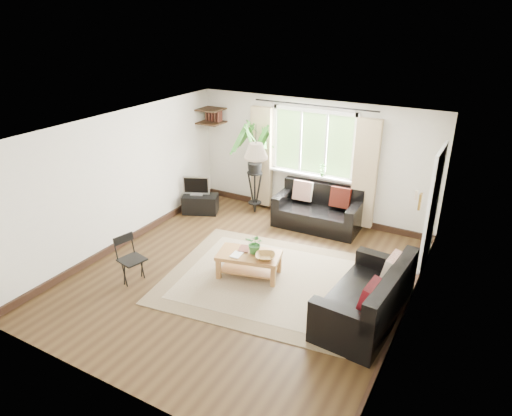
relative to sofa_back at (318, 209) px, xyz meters
The scene contains 24 objects.
floor 2.34m from the sofa_back, 98.32° to the right, with size 5.50×5.50×0.00m, color black.
ceiling 3.06m from the sofa_back, 98.32° to the right, with size 5.50×5.50×0.00m, color white.
wall_back 1.00m from the sofa_back, 125.29° to the left, with size 5.00×0.02×2.40m, color silver.
wall_front 5.11m from the sofa_back, 93.79° to the right, with size 5.00×0.02×2.40m, color silver.
wall_left 3.73m from the sofa_back, 141.19° to the right, with size 0.02×5.50×2.40m, color silver.
wall_right 3.25m from the sofa_back, 46.45° to the right, with size 0.02×5.50×2.40m, color silver.
rug 2.22m from the sofa_back, 88.99° to the right, with size 3.11×2.67×0.02m, color #BBAE91.
window 1.28m from the sofa_back, 127.72° to the left, with size 2.50×0.16×2.16m, color white, non-canonical shape.
door 2.30m from the sofa_back, 15.16° to the right, with size 0.06×0.96×2.06m, color silver.
corner_shelf 3.00m from the sofa_back, behind, with size 0.50×0.50×0.34m, color black, non-canonical shape.
pendant_lamp 2.53m from the sofa_back, 100.06° to the right, with size 0.36×0.36×0.54m, color beige, non-canonical shape.
wall_sconce 3.18m from the sofa_back, 43.35° to the right, with size 0.12×0.12×0.28m, color beige, non-canonical shape.
sofa_back is the anchor object (origin of this frame).
sofa_right 2.95m from the sofa_back, 55.53° to the right, with size 0.87×1.74×0.82m, color black, non-canonical shape.
coffee_table 2.24m from the sofa_back, 96.92° to the right, with size 0.99×0.54×0.41m, color #985932, non-canonical shape.
table_plant 2.17m from the sofa_back, 95.12° to the right, with size 0.30×0.26×0.33m, color #2F6C2B.
bowl 2.24m from the sofa_back, 89.19° to the right, with size 0.32×0.32×0.08m, color olive.
book_a 2.42m from the sofa_back, 101.75° to the right, with size 0.16×0.21×0.02m, color white.
book_b 2.22m from the sofa_back, 102.71° to the right, with size 0.18×0.24×0.02m, color brown.
tv_stand 2.48m from the sofa_back, 167.30° to the right, with size 0.72×0.41×0.39m, color black.
tv 2.56m from the sofa_back, 167.71° to the right, with size 0.55×0.18×0.42m, color #A5A5AA, non-canonical shape.
palm_stand 1.54m from the sofa_back, behind, with size 0.75×0.75×1.92m, color black, non-canonical shape.
folding_chair 3.70m from the sofa_back, 118.64° to the right, with size 0.39×0.39×0.76m, color black, non-canonical shape.
sill_plant 0.77m from the sofa_back, 103.37° to the left, with size 0.14×0.10×0.27m, color #2D6023.
Camera 1 is at (3.23, -5.42, 3.96)m, focal length 32.00 mm.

